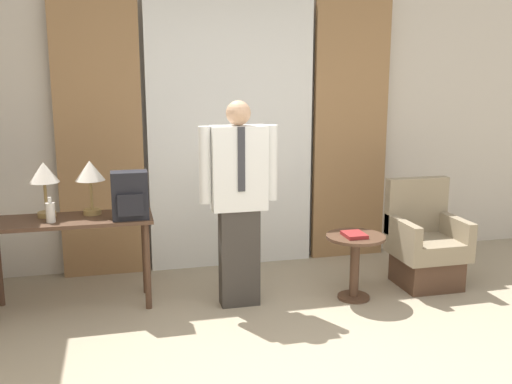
% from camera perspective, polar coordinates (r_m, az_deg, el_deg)
% --- Properties ---
extents(wall_back, '(10.00, 0.06, 2.70)m').
position_cam_1_polar(wall_back, '(5.54, -2.74, 6.60)').
color(wall_back, beige).
rests_on(wall_back, ground_plane).
extents(curtain_sheer_center, '(1.58, 0.06, 2.58)m').
position_cam_1_polar(curtain_sheer_center, '(5.42, -2.46, 5.85)').
color(curtain_sheer_center, white).
rests_on(curtain_sheer_center, ground_plane).
extents(curtain_drape_left, '(0.76, 0.06, 2.58)m').
position_cam_1_polar(curtain_drape_left, '(5.32, -15.38, 5.33)').
color(curtain_drape_left, '#997047').
rests_on(curtain_drape_left, ground_plane).
extents(curtain_drape_right, '(0.76, 0.06, 2.58)m').
position_cam_1_polar(curtain_drape_right, '(5.78, 9.42, 6.07)').
color(curtain_drape_right, '#997047').
rests_on(curtain_drape_right, ground_plane).
extents(desk, '(1.28, 0.47, 0.74)m').
position_cam_1_polar(desk, '(4.73, -18.10, -3.93)').
color(desk, '#4C3323').
rests_on(desk, ground_plane).
extents(table_lamp_left, '(0.23, 0.23, 0.44)m').
position_cam_1_polar(table_lamp_left, '(4.74, -20.44, 1.48)').
color(table_lamp_left, '#9E7F47').
rests_on(table_lamp_left, desk).
extents(table_lamp_right, '(0.23, 0.23, 0.44)m').
position_cam_1_polar(table_lamp_right, '(4.72, -16.26, 1.69)').
color(table_lamp_right, '#9E7F47').
rests_on(table_lamp_right, desk).
extents(bottle_near_edge, '(0.07, 0.07, 0.20)m').
position_cam_1_polar(bottle_near_edge, '(4.60, -19.87, -1.89)').
color(bottle_near_edge, silver).
rests_on(bottle_near_edge, desk).
extents(backpack, '(0.28, 0.20, 0.37)m').
position_cam_1_polar(backpack, '(4.52, -12.50, -0.37)').
color(backpack, black).
rests_on(backpack, desk).
extents(person, '(0.62, 0.21, 1.65)m').
position_cam_1_polar(person, '(4.49, -1.73, -0.49)').
color(person, '#38332D').
rests_on(person, ground_plane).
extents(armchair, '(0.58, 0.56, 0.93)m').
position_cam_1_polar(armchair, '(5.28, 16.56, -5.28)').
color(armchair, '#4C3323').
rests_on(armchair, ground_plane).
extents(side_table, '(0.49, 0.49, 0.55)m').
position_cam_1_polar(side_table, '(4.80, 9.87, -6.32)').
color(side_table, '#4C3323').
rests_on(side_table, ground_plane).
extents(book, '(0.17, 0.20, 0.03)m').
position_cam_1_polar(book, '(4.71, 9.80, -4.24)').
color(book, maroon).
rests_on(book, side_table).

